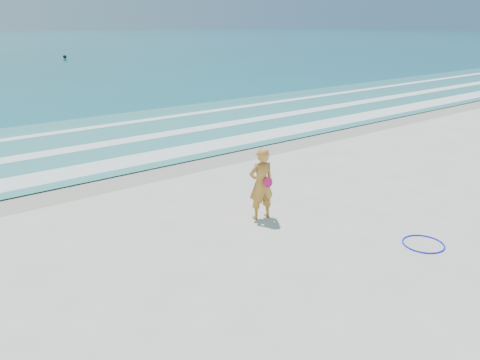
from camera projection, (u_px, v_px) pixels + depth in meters
ground at (364, 276)px, 9.52m from camera, size 400.00×400.00×0.00m
wet_sand at (154, 169)px, 16.23m from camera, size 400.00×2.40×0.00m
shallow at (98, 140)px, 19.94m from camera, size 400.00×10.00×0.01m
foam_near at (137, 160)px, 17.18m from camera, size 400.00×1.40×0.01m
foam_mid at (106, 144)px, 19.34m from camera, size 400.00×0.90×0.01m
foam_far at (77, 130)px, 21.81m from camera, size 400.00×0.60×0.01m
hoop at (423, 244)px, 10.83m from camera, size 1.09×1.09×0.03m
buoy at (65, 57)px, 60.64m from camera, size 0.45×0.45×0.45m
woman at (261, 184)px, 11.98m from camera, size 0.77×0.58×1.89m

